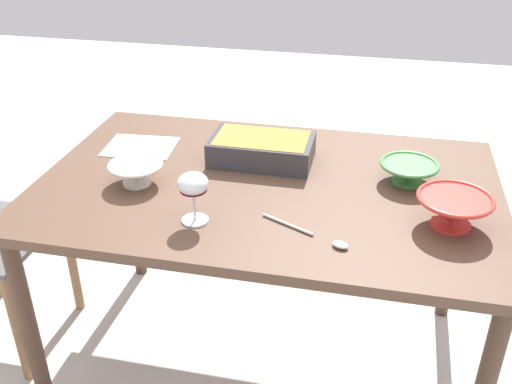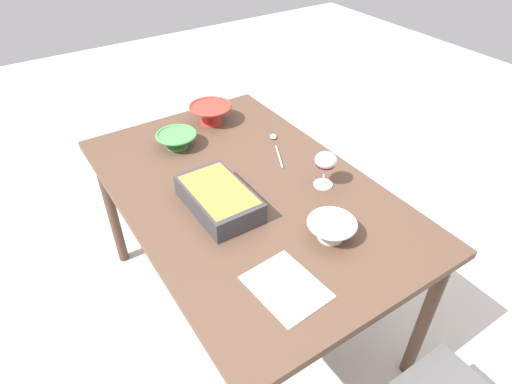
{
  "view_description": "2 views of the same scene",
  "coord_description": "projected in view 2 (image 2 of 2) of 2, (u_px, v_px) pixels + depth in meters",
  "views": [
    {
      "loc": [
        -0.3,
        1.55,
        1.58
      ],
      "look_at": [
        0.01,
        0.12,
        0.77
      ],
      "focal_mm": 40.96,
      "sensor_mm": 36.0,
      "label": 1
    },
    {
      "loc": [
        1.14,
        -0.7,
        1.76
      ],
      "look_at": [
        0.07,
        0.0,
        0.76
      ],
      "focal_mm": 30.54,
      "sensor_mm": 36.0,
      "label": 2
    }
  ],
  "objects": [
    {
      "name": "serving_bowl",
      "position": [
        331.0,
        228.0,
        1.44
      ],
      "size": [
        0.17,
        0.17,
        0.07
      ],
      "color": "white",
      "rests_on": "dining_table"
    },
    {
      "name": "small_bowl",
      "position": [
        177.0,
        139.0,
        1.9
      ],
      "size": [
        0.18,
        0.18,
        0.07
      ],
      "color": "#4C994C",
      "rests_on": "dining_table"
    },
    {
      "name": "napkin",
      "position": [
        286.0,
        287.0,
        1.3
      ],
      "size": [
        0.25,
        0.2,
        0.0
      ],
      "primitive_type": "cube",
      "rotation": [
        0.0,
        0.0,
        0.08
      ],
      "color": "#B2CCB7",
      "rests_on": "dining_table"
    },
    {
      "name": "ground_plane",
      "position": [
        248.0,
        307.0,
        2.14
      ],
      "size": [
        8.0,
        8.0,
        0.0
      ],
      "primitive_type": "plane",
      "color": "beige"
    },
    {
      "name": "casserole_dish",
      "position": [
        219.0,
        198.0,
        1.56
      ],
      "size": [
        0.33,
        0.2,
        0.08
      ],
      "color": "#38383D",
      "rests_on": "dining_table"
    },
    {
      "name": "serving_spoon",
      "position": [
        275.0,
        143.0,
        1.93
      ],
      "size": [
        0.25,
        0.13,
        0.01
      ],
      "color": "silver",
      "rests_on": "dining_table"
    },
    {
      "name": "dining_table",
      "position": [
        246.0,
        202.0,
        1.73
      ],
      "size": [
        1.4,
        0.9,
        0.74
      ],
      "color": "brown",
      "rests_on": "ground_plane"
    },
    {
      "name": "mixing_bowl",
      "position": [
        211.0,
        113.0,
        2.06
      ],
      "size": [
        0.2,
        0.2,
        0.09
      ],
      "color": "red",
      "rests_on": "dining_table"
    },
    {
      "name": "wine_glass",
      "position": [
        326.0,
        162.0,
        1.63
      ],
      "size": [
        0.08,
        0.08,
        0.15
      ],
      "color": "white",
      "rests_on": "dining_table"
    }
  ]
}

